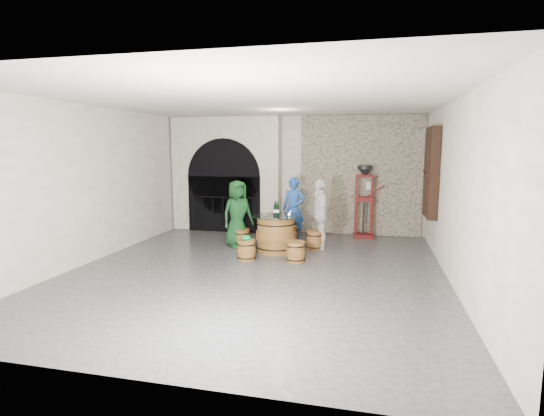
% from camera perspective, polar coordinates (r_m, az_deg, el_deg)
% --- Properties ---
extents(ground, '(8.00, 8.00, 0.00)m').
position_cam_1_polar(ground, '(8.23, -2.13, -8.45)').
color(ground, '#2F2F31').
rests_on(ground, ground).
extents(wall_back, '(8.00, 0.00, 8.00)m').
position_cam_1_polar(wall_back, '(11.81, 3.02, 4.50)').
color(wall_back, beige).
rests_on(wall_back, ground).
extents(wall_front, '(8.00, 0.00, 8.00)m').
position_cam_1_polar(wall_front, '(4.24, -16.83, -2.43)').
color(wall_front, beige).
rests_on(wall_front, ground).
extents(wall_left, '(0.00, 8.00, 8.00)m').
position_cam_1_polar(wall_left, '(9.48, -23.06, 2.96)').
color(wall_left, beige).
rests_on(wall_left, ground).
extents(wall_right, '(0.00, 8.00, 8.00)m').
position_cam_1_polar(wall_right, '(7.76, 23.58, 1.91)').
color(wall_right, beige).
rests_on(wall_right, ground).
extents(ceiling, '(8.00, 8.00, 0.00)m').
position_cam_1_polar(ceiling, '(7.93, -2.26, 14.29)').
color(ceiling, beige).
rests_on(ceiling, wall_back).
extents(stone_facing_panel, '(3.20, 0.12, 3.18)m').
position_cam_1_polar(stone_facing_panel, '(11.57, 11.80, 4.26)').
color(stone_facing_panel, gray).
rests_on(stone_facing_panel, ground).
extents(arched_opening, '(3.10, 0.60, 3.19)m').
position_cam_1_polar(arched_opening, '(12.05, -6.15, 4.45)').
color(arched_opening, beige).
rests_on(arched_opening, ground).
extents(shuttered_window, '(0.23, 1.10, 2.00)m').
position_cam_1_polar(shuttered_window, '(10.09, 20.60, 4.51)').
color(shuttered_window, black).
rests_on(shuttered_window, wall_right).
extents(barrel_table, '(1.08, 1.08, 0.83)m').
position_cam_1_polar(barrel_table, '(9.59, 0.52, -3.50)').
color(barrel_table, brown).
rests_on(barrel_table, ground).
extents(barrel_stool_left, '(0.41, 0.41, 0.43)m').
position_cam_1_polar(barrel_stool_left, '(10.13, -4.10, -4.06)').
color(barrel_stool_left, brown).
rests_on(barrel_stool_left, ground).
extents(barrel_stool_far, '(0.41, 0.41, 0.43)m').
position_cam_1_polar(barrel_stool_far, '(10.50, 2.37, -3.61)').
color(barrel_stool_far, brown).
rests_on(barrel_stool_far, ground).
extents(barrel_stool_right, '(0.41, 0.41, 0.43)m').
position_cam_1_polar(barrel_stool_right, '(9.93, 5.74, -4.32)').
color(barrel_stool_right, brown).
rests_on(barrel_stool_right, ground).
extents(barrel_stool_near_right, '(0.41, 0.41, 0.43)m').
position_cam_1_polar(barrel_stool_near_right, '(8.82, 3.20, -5.89)').
color(barrel_stool_near_right, brown).
rests_on(barrel_stool_near_right, ground).
extents(barrel_stool_near_left, '(0.41, 0.41, 0.43)m').
position_cam_1_polar(barrel_stool_near_left, '(8.97, -3.48, -5.65)').
color(barrel_stool_near_left, brown).
rests_on(barrel_stool_near_left, ground).
extents(green_cap, '(0.24, 0.19, 0.11)m').
position_cam_1_polar(green_cap, '(8.91, -3.48, -4.04)').
color(green_cap, '#0C8437').
rests_on(green_cap, barrel_stool_near_left).
extents(person_green, '(0.89, 0.91, 1.58)m').
position_cam_1_polar(person_green, '(10.08, -4.65, -0.77)').
color(person_green, '#103C19').
rests_on(person_green, ground).
extents(person_blue, '(0.64, 0.48, 1.61)m').
position_cam_1_polar(person_blue, '(10.68, 2.92, -0.18)').
color(person_blue, '#1B4596').
rests_on(person_blue, ground).
extents(person_white, '(0.62, 1.03, 1.63)m').
position_cam_1_polar(person_white, '(9.87, 6.51, -0.84)').
color(person_white, silver).
rests_on(person_white, ground).
extents(wine_bottle_left, '(0.08, 0.08, 0.32)m').
position_cam_1_polar(wine_bottle_left, '(9.52, 0.41, -0.23)').
color(wine_bottle_left, black).
rests_on(wine_bottle_left, barrel_table).
extents(wine_bottle_center, '(0.08, 0.08, 0.32)m').
position_cam_1_polar(wine_bottle_center, '(9.51, 0.74, -0.24)').
color(wine_bottle_center, black).
rests_on(wine_bottle_center, barrel_table).
extents(wine_bottle_right, '(0.08, 0.08, 0.32)m').
position_cam_1_polar(wine_bottle_right, '(9.67, 0.47, -0.09)').
color(wine_bottle_right, black).
rests_on(wine_bottle_right, barrel_table).
extents(tasting_glass_a, '(0.05, 0.05, 0.10)m').
position_cam_1_polar(tasting_glass_a, '(9.56, -0.97, -0.69)').
color(tasting_glass_a, '#B77023').
rests_on(tasting_glass_a, barrel_table).
extents(tasting_glass_b, '(0.05, 0.05, 0.10)m').
position_cam_1_polar(tasting_glass_b, '(9.51, 2.41, -0.74)').
color(tasting_glass_b, '#B77023').
rests_on(tasting_glass_b, barrel_table).
extents(tasting_glass_c, '(0.05, 0.05, 0.10)m').
position_cam_1_polar(tasting_glass_c, '(9.76, -0.34, -0.50)').
color(tasting_glass_c, '#B77023').
rests_on(tasting_glass_c, barrel_table).
extents(tasting_glass_d, '(0.05, 0.05, 0.10)m').
position_cam_1_polar(tasting_glass_d, '(9.65, 2.51, -0.61)').
color(tasting_glass_d, '#B77023').
rests_on(tasting_glass_d, barrel_table).
extents(tasting_glass_e, '(0.05, 0.05, 0.10)m').
position_cam_1_polar(tasting_glass_e, '(9.21, 2.26, -1.04)').
color(tasting_glass_e, '#B77023').
rests_on(tasting_glass_e, barrel_table).
extents(tasting_glass_f, '(0.05, 0.05, 0.10)m').
position_cam_1_polar(tasting_glass_f, '(9.69, -0.64, -0.57)').
color(tasting_glass_f, '#B77023').
rests_on(tasting_glass_f, barrel_table).
extents(side_barrel, '(0.49, 0.49, 0.65)m').
position_cam_1_polar(side_barrel, '(10.97, 2.70, -2.51)').
color(side_barrel, brown).
rests_on(side_barrel, ground).
extents(corking_press, '(0.79, 0.45, 1.89)m').
position_cam_1_polar(corking_press, '(11.25, 12.29, 1.59)').
color(corking_press, '#540F0E').
rests_on(corking_press, ground).
extents(control_box, '(0.18, 0.10, 0.22)m').
position_cam_1_polar(control_box, '(11.50, 13.00, 2.96)').
color(control_box, silver).
rests_on(control_box, wall_back).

